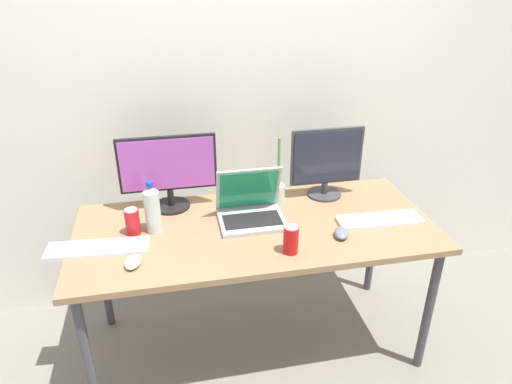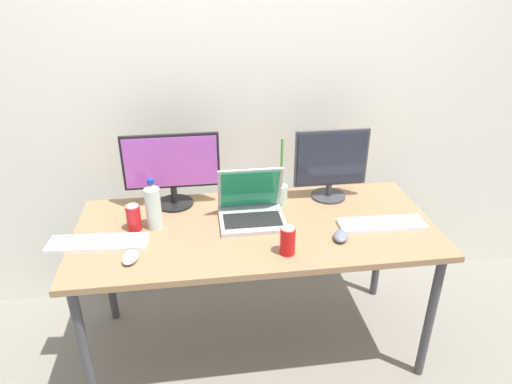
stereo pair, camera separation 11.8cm
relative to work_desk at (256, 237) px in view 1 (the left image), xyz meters
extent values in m
plane|color=gray|center=(0.00, 0.00, -0.68)|extent=(16.00, 16.00, 0.00)
cube|color=silver|center=(0.00, 0.59, 0.62)|extent=(7.00, 0.08, 2.60)
cylinder|color=#424247|center=(-0.79, -0.31, -0.32)|extent=(0.04, 0.04, 0.71)
cylinder|color=#424247|center=(0.79, -0.31, -0.32)|extent=(0.04, 0.04, 0.71)
cylinder|color=#424247|center=(-0.79, 0.31, -0.32)|extent=(0.04, 0.04, 0.71)
cylinder|color=#424247|center=(0.79, 0.31, -0.32)|extent=(0.04, 0.04, 0.71)
cube|color=#93704C|center=(0.00, 0.00, 0.05)|extent=(1.69, 0.75, 0.03)
cylinder|color=black|center=(-0.39, 0.27, 0.07)|extent=(0.19, 0.19, 0.01)
cylinder|color=black|center=(-0.39, 0.27, 0.12)|extent=(0.03, 0.03, 0.09)
cube|color=black|center=(-0.39, 0.27, 0.30)|extent=(0.48, 0.02, 0.28)
cube|color=#A54CB2|center=(-0.39, 0.26, 0.30)|extent=(0.45, 0.01, 0.26)
cylinder|color=#38383D|center=(0.42, 0.25, 0.07)|extent=(0.18, 0.18, 0.01)
cylinder|color=#38383D|center=(0.42, 0.25, 0.11)|extent=(0.03, 0.03, 0.06)
cube|color=#38383D|center=(0.42, 0.25, 0.29)|extent=(0.38, 0.02, 0.30)
cube|color=#232838|center=(0.42, 0.23, 0.29)|extent=(0.36, 0.01, 0.28)
cube|color=#B7B7BC|center=(-0.01, 0.04, 0.07)|extent=(0.31, 0.26, 0.02)
cube|color=black|center=(-0.01, 0.02, 0.08)|extent=(0.27, 0.14, 0.00)
cube|color=#B7B7BC|center=(-0.01, 0.12, 0.20)|extent=(0.31, 0.10, 0.24)
cube|color=#1E8C59|center=(-0.01, 0.12, 0.20)|extent=(0.28, 0.09, 0.22)
cube|color=white|center=(-0.71, -0.07, 0.07)|extent=(0.44, 0.16, 0.02)
cube|color=white|center=(0.59, -0.08, 0.07)|extent=(0.41, 0.14, 0.02)
ellipsoid|color=silver|center=(-0.56, -0.21, 0.08)|extent=(0.08, 0.11, 0.03)
ellipsoid|color=slate|center=(0.36, -0.17, 0.08)|extent=(0.10, 0.12, 0.03)
cylinder|color=silver|center=(-0.47, 0.05, 0.16)|extent=(0.07, 0.07, 0.20)
cone|color=silver|center=(-0.47, 0.05, 0.28)|extent=(0.06, 0.06, 0.03)
cylinder|color=#1938B2|center=(-0.47, 0.05, 0.30)|extent=(0.03, 0.03, 0.02)
cylinder|color=red|center=(0.10, -0.24, 0.12)|extent=(0.07, 0.07, 0.12)
cylinder|color=silver|center=(0.10, -0.24, 0.19)|extent=(0.06, 0.06, 0.00)
cylinder|color=red|center=(-0.57, 0.05, 0.12)|extent=(0.07, 0.07, 0.12)
cylinder|color=silver|center=(-0.57, 0.05, 0.19)|extent=(0.06, 0.06, 0.00)
cylinder|color=#B2D1B7|center=(0.16, 0.20, 0.11)|extent=(0.07, 0.07, 0.10)
cylinder|color=#519342|center=(0.16, 0.20, 0.29)|extent=(0.01, 0.01, 0.26)
camera|label=1|loc=(-0.37, -1.82, 1.17)|focal=32.00mm
camera|label=2|loc=(-0.25, -1.84, 1.17)|focal=32.00mm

